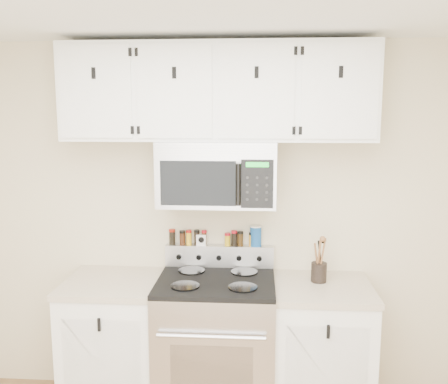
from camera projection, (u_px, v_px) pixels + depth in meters
name	position (u px, v px, depth m)	size (l,w,h in m)	color
back_wall	(220.00, 223.00, 3.51)	(3.50, 0.01, 2.50)	beige
range	(216.00, 346.00, 3.32)	(0.76, 0.65, 1.10)	#B7B7BA
base_cabinet_left	(116.00, 344.00, 3.39)	(0.64, 0.62, 0.92)	white
base_cabinet_right	(320.00, 351.00, 3.30)	(0.64, 0.62, 0.92)	white
microwave	(217.00, 173.00, 3.26)	(0.76, 0.44, 0.42)	#9E9EA3
upper_cabinets	(218.00, 92.00, 3.20)	(2.00, 0.35, 0.62)	white
utensil_crock	(319.00, 271.00, 3.27)	(0.10, 0.10, 0.30)	black
kitchen_timer	(202.00, 240.00, 3.50)	(0.07, 0.06, 0.08)	white
salt_canister	(256.00, 236.00, 3.47)	(0.08, 0.08, 0.15)	#16519D
spice_jar_0	(172.00, 237.00, 3.51)	(0.04, 0.04, 0.11)	black
spice_jar_1	(182.00, 238.00, 3.51)	(0.04, 0.04, 0.10)	#3E1F0E
spice_jar_2	(189.00, 237.00, 3.50)	(0.04, 0.04, 0.10)	gold
spice_jar_3	(197.00, 237.00, 3.50)	(0.04, 0.04, 0.11)	black
spice_jar_4	(204.00, 238.00, 3.49)	(0.04, 0.04, 0.11)	#452310
spice_jar_5	(227.00, 239.00, 3.48)	(0.04, 0.04, 0.09)	gold
spice_jar_6	(234.00, 238.00, 3.48)	(0.04, 0.04, 0.11)	black
spice_jar_7	(240.00, 238.00, 3.48)	(0.04, 0.04, 0.10)	#39250D
spice_jar_8	(252.00, 239.00, 3.47)	(0.04, 0.04, 0.10)	gold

